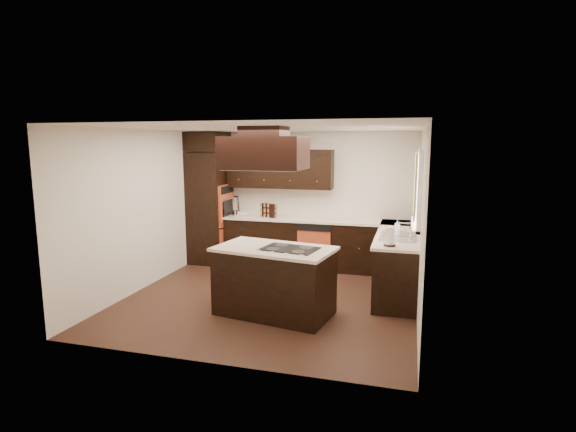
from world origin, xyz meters
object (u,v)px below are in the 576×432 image
object	(u,v)px
oven_column	(209,208)
range_hood	(264,153)
island	(274,282)
spice_rack	(269,210)

from	to	relation	value
oven_column	range_hood	world-z (taller)	range_hood
oven_column	range_hood	xyz separation A→B (m)	(1.88, -2.25, 1.10)
oven_column	range_hood	size ratio (longest dim) A/B	2.02
oven_column	island	bearing A→B (deg)	-48.73
island	spice_rack	distance (m)	2.53
oven_column	spice_rack	world-z (taller)	oven_column
oven_column	spice_rack	size ratio (longest dim) A/B	6.84
range_hood	oven_column	bearing A→B (deg)	129.74
island	range_hood	bearing A→B (deg)	174.13
oven_column	range_hood	distance (m)	3.13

